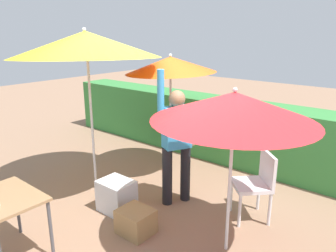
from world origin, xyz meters
name	(u,v)px	position (x,y,z in m)	size (l,w,h in m)	color
ground_plane	(154,207)	(0.00, 0.00, 0.00)	(24.00, 24.00, 0.00)	#937056
hedge_row	(234,131)	(0.00, 2.21, 0.57)	(8.00, 0.70, 1.13)	#38843D
umbrella_rainbow	(86,45)	(-1.08, -0.15, 2.16)	(2.08, 2.08, 2.41)	silver
umbrella_orange	(171,65)	(-0.55, 1.03, 1.83)	(1.45, 1.44, 2.00)	silver
umbrella_yellow	(234,107)	(1.21, -0.15, 1.63)	(1.66, 1.66, 1.82)	silver
person_vendor	(177,139)	(0.13, 0.32, 0.93)	(0.36, 0.53, 1.88)	black
chair_plastic	(257,181)	(1.17, 0.64, 0.51)	(0.62, 0.62, 0.89)	silver
cooler_box	(117,196)	(-0.33, -0.38, 0.22)	(0.45, 0.36, 0.43)	silver
crate_cardboard	(136,221)	(0.22, -0.58, 0.15)	(0.40, 0.35, 0.30)	#9E7A4C
folding_table	(6,204)	(-0.50, -1.72, 0.63)	(0.80, 0.60, 0.71)	#4C4C51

